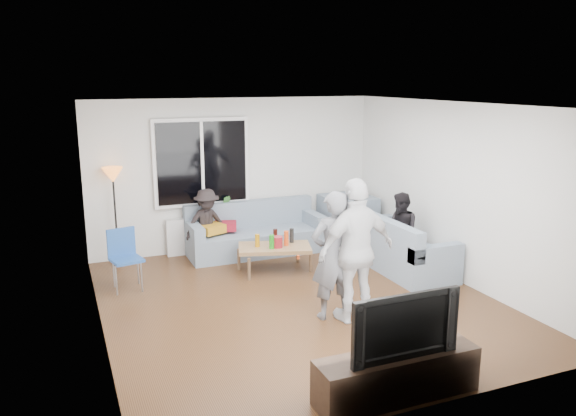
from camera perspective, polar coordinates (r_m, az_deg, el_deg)
name	(u,v)px	position (r m, az deg, el deg)	size (l,w,h in m)	color
floor	(298,303)	(7.75, 1.02, -9.45)	(5.00, 5.50, 0.04)	#56351C
ceiling	(299,103)	(7.17, 1.10, 10.44)	(5.00, 5.50, 0.04)	white
wall_back	(235,174)	(9.91, -5.32, 3.40)	(5.00, 0.04, 2.60)	silver
wall_front	(427,274)	(5.03, 13.76, -6.39)	(5.00, 0.04, 2.60)	silver
wall_left	(93,226)	(6.78, -18.89, -1.70)	(0.04, 5.50, 2.60)	silver
wall_right	(457,192)	(8.64, 16.59, 1.51)	(0.04, 5.50, 2.60)	silver
window_frame	(202,162)	(9.63, -8.63, 4.54)	(1.62, 0.06, 1.47)	white
window_glass	(202,163)	(9.60, -8.58, 4.51)	(1.50, 0.02, 1.35)	black
window_mullion	(202,163)	(9.59, -8.56, 4.50)	(0.05, 0.03, 1.35)	white
radiator	(205,235)	(9.85, -8.33, -2.64)	(1.30, 0.12, 0.62)	silver
potted_plant	(225,205)	(9.80, -6.31, 0.25)	(0.19, 0.15, 0.35)	#33692A
vase	(200,212)	(9.71, -8.78, -0.43)	(0.18, 0.18, 0.19)	silver
sofa_back_section	(256,229)	(9.68, -3.25, -2.09)	(2.30, 0.85, 0.85)	slate
sofa_right_section	(400,242)	(9.07, 11.16, -3.35)	(0.85, 2.00, 0.85)	slate
sofa_corner	(348,219)	(10.37, 5.98, -1.12)	(0.85, 0.85, 0.85)	slate
cushion_yellow	(211,229)	(9.43, -7.66, -2.07)	(0.38, 0.32, 0.14)	#B87C1A
cushion_red	(226,226)	(9.57, -6.26, -1.80)	(0.36, 0.30, 0.13)	maroon
coffee_table	(275,258)	(8.84, -1.35, -5.06)	(1.10, 0.60, 0.40)	#9C724B
pitcher	(277,242)	(8.69, -1.10, -3.41)	(0.17, 0.17, 0.17)	maroon
side_chair	(127,260)	(8.32, -15.84, -5.06)	(0.40, 0.40, 0.86)	#224C94
floor_lamp	(116,217)	(9.41, -16.86, -0.85)	(0.32, 0.32, 1.56)	orange
player_left	(333,255)	(7.01, 4.55, -4.75)	(0.59, 0.39, 1.61)	#535459
player_right	(357,251)	(6.96, 6.88, -4.25)	(1.04, 0.43, 1.78)	silver
spectator_right	(401,231)	(9.03, 11.20, -2.28)	(0.58, 0.46, 1.20)	black
spectator_back	(207,224)	(9.44, -8.10, -1.59)	(0.75, 0.43, 1.17)	black
tv_console	(397,375)	(5.63, 10.84, -16.13)	(1.60, 0.40, 0.44)	#322319
television	(399,322)	(5.39, 11.08, -11.15)	(1.09, 0.14, 0.63)	black
bottle_c	(275,236)	(8.93, -1.28, -2.80)	(0.07, 0.07, 0.22)	black
bottle_b	(272,242)	(8.63, -1.64, -3.39)	(0.08, 0.08, 0.22)	#1D8C19
bottle_a	(257,240)	(8.73, -3.08, -3.26)	(0.07, 0.07, 0.20)	#C07F0B
bottle_e	(292,235)	(8.94, 0.37, -2.77)	(0.07, 0.07, 0.23)	black
bottle_d	(286,238)	(8.78, -0.17, -3.04)	(0.07, 0.07, 0.23)	#ED4B15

